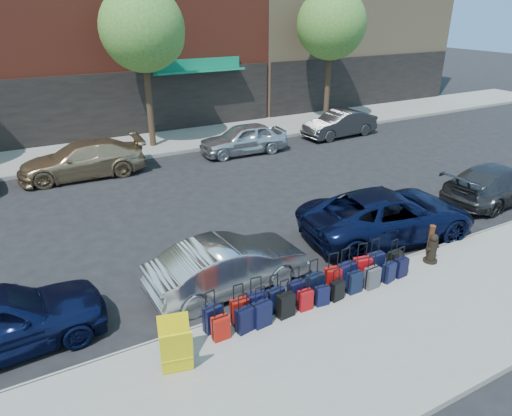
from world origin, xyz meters
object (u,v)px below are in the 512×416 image
car_near_3 (497,183)px  car_far_3 (340,124)px  tree_right (333,26)px  car_near_2 (388,215)px  display_rack (176,347)px  car_near_1 (228,265)px  bollard (431,240)px  suitcase_front_5 (315,286)px  fire_hydrant (432,249)px  tree_center (146,31)px  car_far_1 (82,160)px  car_far_2 (243,139)px

car_near_3 → car_far_3: (0.58, 9.71, 0.01)m
tree_right → car_near_2: (-7.22, -12.60, -4.67)m
display_rack → car_near_1: bearing=59.1°
bollard → display_rack: bearing=-174.0°
suitcase_front_5 → fire_hydrant: 3.72m
car_near_1 → tree_center: bearing=-12.6°
bollard → suitcase_front_5: bearing=-178.2°
tree_right → car_far_1: 15.31m
fire_hydrant → car_far_2: car_far_2 is taller
display_rack → suitcase_front_5: bearing=24.0°
suitcase_front_5 → bollard: suitcase_front_5 is taller
tree_center → car_far_2: (3.38, -2.90, -4.70)m
car_near_2 → car_far_3: 11.62m
suitcase_front_5 → fire_hydrant: suitcase_front_5 is taller
tree_center → car_far_2: tree_center is taller
tree_center → suitcase_front_5: (-0.61, -14.30, -4.95)m
tree_right → car_near_1: (-12.64, -12.80, -4.75)m
car_near_3 → fire_hydrant: bearing=106.7°
tree_right → car_far_3: tree_right is taller
bollard → car_near_1: bearing=166.0°
tree_right → car_near_2: tree_right is taller
car_near_1 → car_far_1: (-1.71, 10.24, 0.06)m
tree_right → car_far_2: bearing=-157.9°
bollard → car_near_2: bearing=93.3°
bollard → car_near_1: 5.68m
suitcase_front_5 → car_far_2: 12.08m
display_rack → car_near_2: car_near_2 is taller
bollard → car_near_2: car_near_2 is taller
suitcase_front_5 → car_far_2: size_ratio=0.24×
car_far_3 → fire_hydrant: bearing=-30.7°
display_rack → car_near_3: 13.22m
car_near_2 → car_far_1: 12.32m
car_far_1 → car_far_3: 13.14m
fire_hydrant → car_far_2: size_ratio=0.20×
car_near_2 → fire_hydrant: bearing=-177.3°
car_far_2 → car_far_1: bearing=-90.0°
car_far_2 → car_far_3: car_far_2 is taller
suitcase_front_5 → display_rack: (-3.66, -0.68, 0.21)m
tree_center → car_near_1: 13.82m
car_near_3 → car_far_1: (-12.55, 9.81, 0.05)m
bollard → car_far_1: (-7.22, 11.62, 0.12)m
suitcase_front_5 → car_near_2: 4.25m
bollard → car_far_3: bearing=62.8°
bollard → car_far_2: bearing=89.9°
display_rack → car_near_1: 3.05m
suitcase_front_5 → car_far_1: bearing=100.4°
suitcase_front_5 → tree_center: bearing=82.6°
suitcase_front_5 → car_near_2: (3.88, 1.70, 0.28)m
fire_hydrant → display_rack: bearing=-175.1°
tree_right → car_far_2: (-7.12, -2.90, -4.70)m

